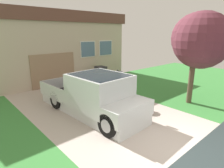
# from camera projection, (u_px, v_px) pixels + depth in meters

# --- Properties ---
(pickup_truck) EXTENTS (2.24, 5.30, 1.73)m
(pickup_truck) POSITION_uv_depth(u_px,v_px,m) (96.00, 96.00, 7.62)
(pickup_truck) COLOR silver
(pickup_truck) RESTS_ON ground
(person_with_hat) EXTENTS (0.53, 0.53, 1.63)m
(person_with_hat) POSITION_uv_depth(u_px,v_px,m) (117.00, 83.00, 8.89)
(person_with_hat) COLOR black
(person_with_hat) RESTS_ON ground
(handbag) EXTENTS (0.40, 0.21, 0.48)m
(handbag) POSITION_uv_depth(u_px,v_px,m) (121.00, 102.00, 8.83)
(handbag) COLOR #232328
(handbag) RESTS_ON ground
(house_with_garage) EXTENTS (11.13, 6.61, 4.63)m
(house_with_garage) POSITION_uv_depth(u_px,v_px,m) (40.00, 46.00, 14.01)
(house_with_garage) COLOR #C0AF99
(house_with_garage) RESTS_ON ground
(front_yard_tree) EXTENTS (2.56, 2.65, 4.22)m
(front_yard_tree) POSITION_uv_depth(u_px,v_px,m) (200.00, 40.00, 8.56)
(front_yard_tree) COLOR brown
(front_yard_tree) RESTS_ON ground
(wheeled_trash_bin) EXTENTS (0.60, 0.72, 1.03)m
(wheeled_trash_bin) POSITION_uv_depth(u_px,v_px,m) (101.00, 73.00, 13.05)
(wheeled_trash_bin) COLOR #424247
(wheeled_trash_bin) RESTS_ON ground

